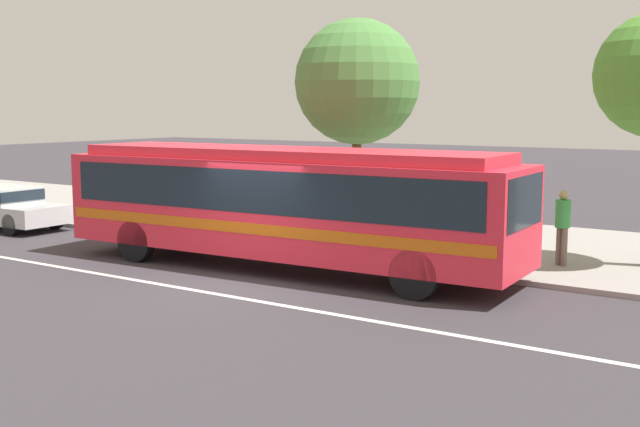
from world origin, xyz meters
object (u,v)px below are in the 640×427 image
at_px(pedestrian_waiting_near_sign, 563,221).
at_px(bus_stop_sign, 473,200).
at_px(transit_bus, 285,199).
at_px(street_tree_near_stop, 357,82).
at_px(pedestrian_walking_along_curb, 417,215).
at_px(sedan_behind_bus, 0,205).

distance_m(pedestrian_waiting_near_sign, bus_stop_sign, 2.19).
relative_size(transit_bus, street_tree_near_stop, 1.89).
bearing_deg(pedestrian_walking_along_curb, sedan_behind_bus, -167.47).
xyz_separation_m(transit_bus, street_tree_near_stop, (-0.47, 3.95, 2.74)).
height_order(pedestrian_walking_along_curb, bus_stop_sign, bus_stop_sign).
bearing_deg(street_tree_near_stop, bus_stop_sign, -25.17).
bearing_deg(pedestrian_walking_along_curb, transit_bus, -121.47).
bearing_deg(street_tree_near_stop, pedestrian_walking_along_curb, -21.87).
xyz_separation_m(bus_stop_sign, street_tree_near_stop, (-4.22, 1.98, 2.70)).
bearing_deg(transit_bus, pedestrian_walking_along_curb, 58.53).
bearing_deg(pedestrian_waiting_near_sign, pedestrian_walking_along_curb, -174.15).
bearing_deg(sedan_behind_bus, street_tree_near_stop, 19.79).
height_order(transit_bus, pedestrian_waiting_near_sign, transit_bus).
relative_size(sedan_behind_bus, bus_stop_sign, 1.88).
height_order(sedan_behind_bus, pedestrian_walking_along_curb, pedestrian_walking_along_curb).
distance_m(transit_bus, street_tree_near_stop, 4.83).
relative_size(transit_bus, pedestrian_walking_along_curb, 6.99).
distance_m(transit_bus, bus_stop_sign, 4.23).
height_order(pedestrian_waiting_near_sign, pedestrian_walking_along_curb, pedestrian_waiting_near_sign).
distance_m(pedestrian_waiting_near_sign, pedestrian_walking_along_curb, 3.50).
bearing_deg(bus_stop_sign, transit_bus, -152.34).
distance_m(bus_stop_sign, street_tree_near_stop, 5.39).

